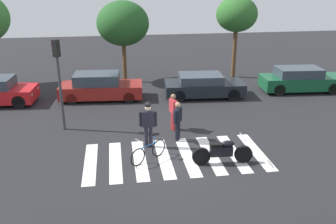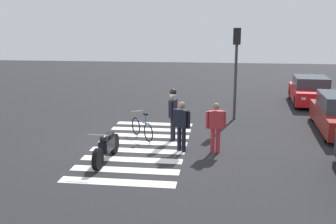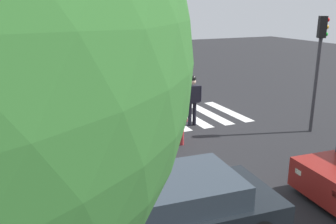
# 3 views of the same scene
# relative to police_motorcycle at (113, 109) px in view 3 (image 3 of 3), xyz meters

# --- Properties ---
(ground_plane) EXTENTS (60.00, 60.00, 0.00)m
(ground_plane) POSITION_rel_police_motorcycle_xyz_m (-1.56, 0.73, -0.46)
(ground_plane) COLOR #232326
(police_motorcycle) EXTENTS (2.21, 0.62, 1.04)m
(police_motorcycle) POSITION_rel_police_motorcycle_xyz_m (0.00, 0.00, 0.00)
(police_motorcycle) COLOR black
(police_motorcycle) RESTS_ON ground_plane
(leaning_bicycle) EXTENTS (1.38, 1.06, 0.99)m
(leaning_bicycle) POSITION_rel_police_motorcycle_xyz_m (-2.59, 0.61, -0.09)
(leaning_bicycle) COLOR black
(leaning_bicycle) RESTS_ON ground_plane
(officer_on_foot) EXTENTS (0.42, 0.59, 1.67)m
(officer_on_foot) POSITION_rel_police_motorcycle_xyz_m (-1.24, 2.18, 0.49)
(officer_on_foot) COLOR black
(officer_on_foot) RESTS_ON ground_plane
(officer_by_motorcycle) EXTENTS (0.69, 0.27, 1.88)m
(officer_by_motorcycle) POSITION_rel_police_motorcycle_xyz_m (-2.48, 1.76, 0.64)
(officer_by_motorcycle) COLOR black
(officer_by_motorcycle) RESTS_ON ground_plane
(pedestrian_bystander) EXTENTS (0.31, 0.65, 1.66)m
(pedestrian_bystander) POSITION_rel_police_motorcycle_xyz_m (-1.24, 3.29, 0.48)
(pedestrian_bystander) COLOR #B22D33
(pedestrian_bystander) RESTS_ON ground_plane
(crosswalk_stripes) EXTENTS (6.75, 3.17, 0.01)m
(crosswalk_stripes) POSITION_rel_police_motorcycle_xyz_m (-1.56, 0.73, -0.46)
(crosswalk_stripes) COLOR silver
(crosswalk_stripes) RESTS_ON ground_plane
(car_black_suv) EXTENTS (4.48, 2.20, 1.28)m
(car_black_suv) POSITION_rel_police_motorcycle_xyz_m (1.19, 7.70, 0.16)
(car_black_suv) COLOR black
(car_black_suv) RESTS_ON ground_plane
(traffic_light_pole) EXTENTS (0.36, 0.33, 3.95)m
(traffic_light_pole) POSITION_rel_police_motorcycle_xyz_m (-6.00, 4.08, 2.21)
(traffic_light_pole) COLOR #38383D
(traffic_light_pole) RESTS_ON ground_plane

